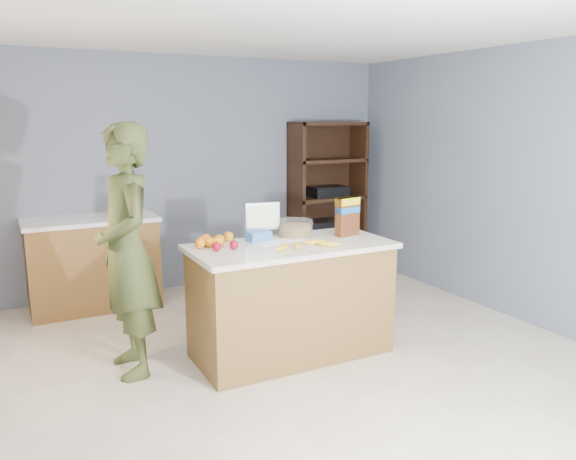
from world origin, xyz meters
name	(u,v)px	position (x,y,z in m)	size (l,w,h in m)	color
floor	(309,368)	(0.00, 0.00, 0.00)	(4.50, 5.00, 0.02)	beige
walls	(311,147)	(0.00, 0.00, 1.65)	(4.52, 5.02, 2.51)	slate
counter_peninsula	(291,304)	(0.00, 0.30, 0.42)	(1.56, 0.76, 0.90)	brown
back_cabinet	(93,263)	(-1.20, 2.20, 0.45)	(1.24, 0.62, 0.90)	brown
shelving_unit	(325,200)	(1.55, 2.35, 0.86)	(0.90, 0.40, 1.80)	black
person	(127,251)	(-1.18, 0.58, 0.91)	(0.67, 0.44, 1.83)	#3A431E
knife_block	(117,205)	(-0.95, 2.13, 1.02)	(0.12, 0.10, 0.31)	tan
envelopes	(280,241)	(-0.04, 0.41, 0.90)	(0.45, 0.18, 0.00)	white
bananas	(307,245)	(0.05, 0.14, 0.92)	(0.54, 0.24, 0.04)	gold
apples	(222,244)	(-0.53, 0.39, 0.93)	(0.20, 0.25, 0.07)	maroon
oranges	(213,241)	(-0.55, 0.52, 0.94)	(0.36, 0.22, 0.08)	orange
blue_carton	(259,236)	(-0.18, 0.51, 0.94)	(0.18, 0.12, 0.08)	blue
salad_bowl	(295,229)	(0.17, 0.55, 0.96)	(0.30, 0.30, 0.13)	#267219
tv	(262,218)	(-0.09, 0.64, 1.06)	(0.28, 0.12, 0.28)	silver
cereal_box	(347,214)	(0.55, 0.36, 1.08)	(0.22, 0.12, 0.32)	#592B14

